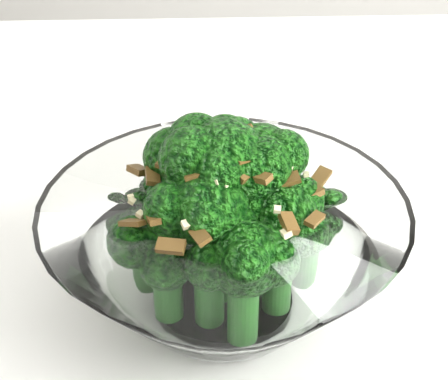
% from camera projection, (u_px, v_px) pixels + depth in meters
% --- Properties ---
extents(table, '(1.42, 1.21, 0.75)m').
position_uv_depth(table, '(88.00, 211.00, 0.72)').
color(table, white).
rests_on(table, ground).
extents(broccoli_dish, '(0.25, 0.25, 0.15)m').
position_uv_depth(broccoli_dish, '(224.00, 242.00, 0.47)').
color(broccoli_dish, white).
rests_on(broccoli_dish, table).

